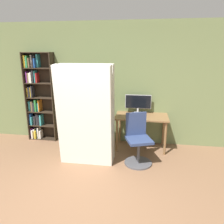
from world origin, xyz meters
name	(u,v)px	position (x,y,z in m)	size (l,w,h in m)	color
ground_plane	(62,223)	(0.00, 0.00, 0.00)	(16.00, 16.00, 0.00)	brown
wall_back	(103,84)	(0.00, 2.73, 1.35)	(8.00, 0.06, 2.70)	#6B7A4C
desk	(141,121)	(0.90, 2.38, 0.63)	(1.11, 0.64, 0.74)	brown
monitor	(138,103)	(0.81, 2.59, 0.98)	(0.57, 0.18, 0.41)	#B7B7BC
office_chair	(138,143)	(0.86, 1.71, 0.40)	(0.57, 0.57, 0.96)	#4C4C51
bookshelf	(39,97)	(-1.53, 2.59, 1.03)	(0.68, 0.26, 2.05)	#2D2319
mattress_near	(85,117)	(-0.09, 1.50, 0.93)	(0.99, 0.35, 1.86)	silver
mattress_far	(88,114)	(-0.09, 1.73, 0.93)	(0.99, 0.24, 1.86)	silver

